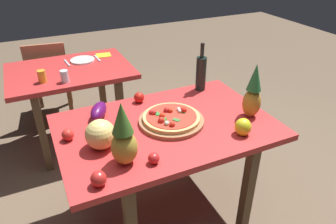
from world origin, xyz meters
TOP-DOWN VIEW (x-y plane):
  - ground_plane at (0.00, 0.00)m, footprint 10.00×10.00m
  - display_table at (0.00, 0.00)m, footprint 1.33×0.87m
  - background_table at (-0.39, 1.19)m, footprint 1.05×0.77m
  - dining_chair at (-0.53, 1.80)m, footprint 0.45×0.45m
  - pizza_board at (0.04, 0.01)m, footprint 0.41×0.41m
  - pizza at (0.04, 0.01)m, footprint 0.36×0.36m
  - wine_bottle at (0.44, 0.35)m, footprint 0.08×0.08m
  - pineapple_left at (0.54, -0.13)m, footprint 0.12×0.12m
  - pineapple_right at (-0.35, -0.25)m, footprint 0.14×0.14m
  - melon at (-0.42, -0.06)m, footprint 0.17×0.17m
  - bell_pepper at (0.36, -0.29)m, footprint 0.10×0.10m
  - eggplant at (-0.36, 0.26)m, footprint 0.18×0.22m
  - tomato_beside_pepper at (-0.22, -0.31)m, footprint 0.06×0.06m
  - tomato_at_corner at (-0.58, 0.09)m, footprint 0.07×0.07m
  - tomato_near_board at (-0.51, -0.36)m, footprint 0.08×0.08m
  - tomato_by_bottle at (-0.05, 0.35)m, footprint 0.07×0.07m
  - drinking_glass_juice at (-0.63, 0.99)m, footprint 0.06×0.06m
  - drinking_glass_water at (-0.46, 0.92)m, footprint 0.06×0.06m
  - dinner_plate at (-0.24, 1.33)m, footprint 0.22×0.22m
  - fork_utensil at (-0.38, 1.33)m, footprint 0.03×0.18m
  - knife_utensil at (-0.10, 1.33)m, footprint 0.03×0.18m
  - napkin_folded at (-0.03, 1.40)m, footprint 0.16×0.14m

SIDE VIEW (x-z plane):
  - ground_plane at x=0.00m, z-range 0.00..0.00m
  - dining_chair at x=-0.53m, z-range 0.06..0.91m
  - background_table at x=-0.39m, z-range 0.27..1.02m
  - display_table at x=0.00m, z-range 0.29..1.04m
  - napkin_folded at x=-0.03m, z-range 0.75..0.76m
  - fork_utensil at x=-0.38m, z-range 0.75..0.76m
  - knife_utensil at x=-0.10m, z-range 0.75..0.76m
  - dinner_plate at x=-0.24m, z-range 0.75..0.77m
  - pizza_board at x=0.04m, z-range 0.75..0.78m
  - tomato_beside_pepper at x=-0.22m, z-range 0.75..0.82m
  - tomato_at_corner at x=-0.58m, z-range 0.75..0.82m
  - tomato_by_bottle at x=-0.05m, z-range 0.75..0.83m
  - tomato_near_board at x=-0.51m, z-range 0.75..0.83m
  - pizza at x=0.04m, z-range 0.77..0.82m
  - eggplant at x=-0.36m, z-range 0.75..0.84m
  - drinking_glass_water at x=-0.46m, z-range 0.75..0.85m
  - bell_pepper at x=0.36m, z-range 0.75..0.86m
  - drinking_glass_juice at x=-0.63m, z-range 0.75..0.85m
  - melon at x=-0.42m, z-range 0.75..0.92m
  - wine_bottle at x=0.44m, z-range 0.71..1.07m
  - pineapple_right at x=-0.35m, z-range 0.73..1.09m
  - pineapple_left at x=0.54m, z-range 0.73..1.09m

